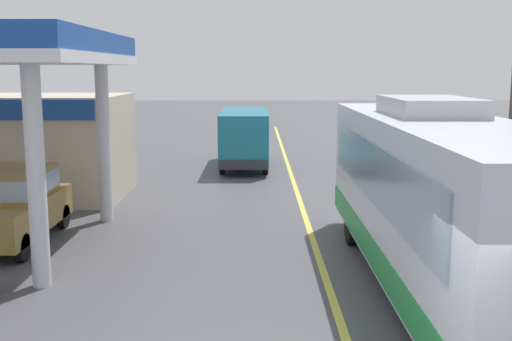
{
  "coord_description": "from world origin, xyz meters",
  "views": [
    {
      "loc": [
        -1.43,
        -6.21,
        4.24
      ],
      "look_at": [
        -1.5,
        10.0,
        1.6
      ],
      "focal_mm": 43.7,
      "sensor_mm": 36.0,
      "label": 1
    }
  ],
  "objects": [
    {
      "name": "ground",
      "position": [
        0.0,
        20.0,
        0.0
      ],
      "size": [
        120.0,
        120.0,
        0.0
      ],
      "primitive_type": "plane",
      "color": "#4C4C51"
    },
    {
      "name": "minibus_opposing_lane",
      "position": [
        -1.93,
        20.89,
        1.47
      ],
      "size": [
        2.04,
        6.13,
        2.44
      ],
      "color": "teal",
      "rests_on": "ground"
    },
    {
      "name": "coach_bus_main",
      "position": [
        2.05,
        5.33,
        1.72
      ],
      "size": [
        2.6,
        11.04,
        3.69
      ],
      "color": "silver",
      "rests_on": "ground"
    },
    {
      "name": "car_at_pump",
      "position": [
        -7.4,
        8.76,
        1.01
      ],
      "size": [
        1.7,
        4.2,
        1.82
      ],
      "color": "olive",
      "rests_on": "ground"
    },
    {
      "name": "lane_divider_stripe",
      "position": [
        0.0,
        15.0,
        0.0
      ],
      "size": [
        0.16,
        50.0,
        0.01
      ],
      "primitive_type": "cube",
      "color": "#D8CC4C",
      "rests_on": "ground"
    }
  ]
}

